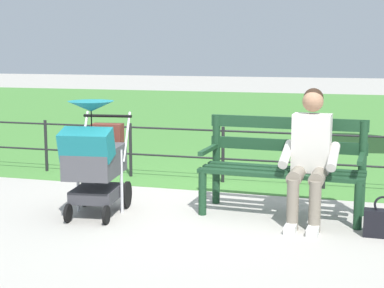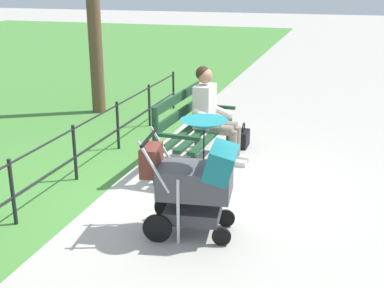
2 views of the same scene
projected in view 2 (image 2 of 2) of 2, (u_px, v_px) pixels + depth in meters
The scene contains 6 objects.
ground_plane at pixel (177, 192), 5.86m from camera, with size 60.00×60.00×0.00m, color #ADA89E.
park_bench at pixel (190, 127), 6.54m from camera, with size 1.62×0.67×0.96m.
person_on_bench at pixel (212, 112), 6.68m from camera, with size 0.55×0.74×1.28m.
stroller at pixel (196, 176), 4.75m from camera, with size 0.60×0.93×1.15m.
handbag at pixel (243, 138), 7.38m from camera, with size 0.32×0.14×0.37m.
park_fence at pixel (85, 141), 6.34m from camera, with size 7.39×0.04×0.70m.
Camera 2 is at (5.11, 1.73, 2.38)m, focal length 47.35 mm.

